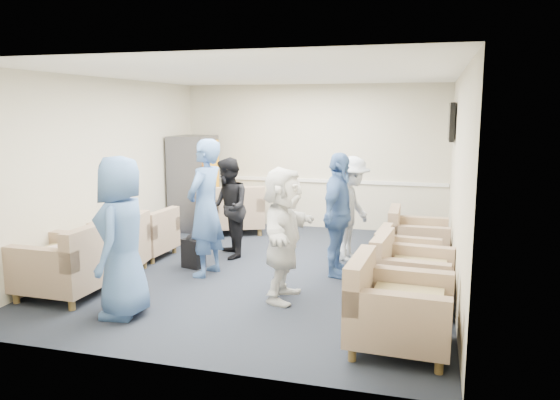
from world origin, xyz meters
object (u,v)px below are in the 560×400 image
(person_back_left, at_px, (228,208))
(person_mid_right, at_px, (338,215))
(armchair_right_midnear, at_px, (408,276))
(armchair_right_far, at_px, (414,240))
(armchair_left_far, at_px, (148,237))
(armchair_right_near, at_px, (393,311))
(armchair_left_mid, at_px, (113,250))
(armchair_corner, at_px, (237,212))
(armchair_left_near, at_px, (69,266))
(armchair_right_midfar, at_px, (404,262))
(person_back_right, at_px, (351,209))
(person_mid_left, at_px, (205,208))
(vending_machine, at_px, (194,183))
(person_front_right, at_px, (283,234))
(person_front_left, at_px, (122,237))

(person_back_left, distance_m, person_mid_right, 1.82)
(armchair_right_midnear, height_order, armchair_right_far, armchair_right_midnear)
(armchair_left_far, bearing_deg, armchair_right_near, 62.08)
(armchair_left_mid, xyz_separation_m, armchair_corner, (0.72, 2.91, 0.02))
(armchair_left_near, relative_size, armchair_left_mid, 0.96)
(armchair_right_midfar, relative_size, person_back_right, 0.53)
(armchair_right_near, distance_m, person_mid_left, 3.17)
(vending_machine, height_order, person_front_right, vending_machine)
(armchair_left_near, xyz_separation_m, armchair_right_midnear, (3.94, 0.80, -0.03))
(armchair_right_near, bearing_deg, armchair_right_far, 1.44)
(armchair_right_near, height_order, person_back_left, person_back_left)
(person_back_right, xyz_separation_m, person_front_right, (-0.51, -1.92, 0.01))
(person_back_left, bearing_deg, armchair_left_mid, -73.24)
(armchair_right_midnear, xyz_separation_m, vending_machine, (-4.06, 3.08, 0.53))
(armchair_corner, xyz_separation_m, person_back_left, (0.46, -1.63, 0.39))
(armchair_right_near, relative_size, armchair_right_midnear, 1.04)
(armchair_right_near, distance_m, person_front_right, 1.76)
(armchair_right_midfar, xyz_separation_m, person_mid_right, (-0.90, 0.16, 0.53))
(armchair_left_mid, xyz_separation_m, person_mid_left, (1.22, 0.36, 0.58))
(armchair_left_far, height_order, person_front_right, person_front_right)
(armchair_right_midnear, bearing_deg, person_back_right, 33.00)
(person_mid_left, bearing_deg, armchair_right_midnear, 88.20)
(vending_machine, bearing_deg, armchair_left_far, -86.21)
(armchair_left_far, distance_m, person_front_left, 2.49)
(armchair_right_midfar, bearing_deg, armchair_right_near, -175.90)
(armchair_right_midfar, relative_size, armchair_right_far, 0.95)
(armchair_right_midfar, bearing_deg, armchair_left_far, 89.03)
(armchair_corner, bearing_deg, person_mid_right, 112.66)
(armchair_right_near, distance_m, person_back_right, 3.10)
(armchair_right_far, height_order, person_back_right, person_back_right)
(person_mid_right, bearing_deg, vending_machine, 60.92)
(armchair_left_mid, bearing_deg, vending_machine, 173.65)
(armchair_left_mid, height_order, person_front_left, person_front_left)
(person_mid_right, bearing_deg, person_mid_left, 110.45)
(armchair_right_far, bearing_deg, person_back_left, 98.64)
(person_front_right, bearing_deg, person_mid_left, 62.08)
(armchair_left_mid, bearing_deg, armchair_left_far, 171.62)
(person_back_left, bearing_deg, armchair_right_near, 15.09)
(armchair_left_far, xyz_separation_m, armchair_right_near, (3.86, -2.30, 0.06))
(armchair_left_near, relative_size, vending_machine, 0.55)
(armchair_left_near, height_order, armchair_right_midfar, armchair_left_near)
(armchair_right_near, bearing_deg, person_back_right, 18.93)
(armchair_corner, height_order, person_front_right, person_front_right)
(armchair_left_near, bearing_deg, person_mid_right, 121.37)
(armchair_corner, xyz_separation_m, vending_machine, (-0.87, 0.07, 0.50))
(armchair_left_mid, bearing_deg, person_back_left, 128.05)
(armchair_left_near, relative_size, armchair_right_near, 1.00)
(person_front_left, relative_size, person_mid_left, 0.95)
(person_back_right, bearing_deg, person_mid_right, -169.00)
(armchair_right_far, xyz_separation_m, person_front_right, (-1.44, -2.03, 0.45))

